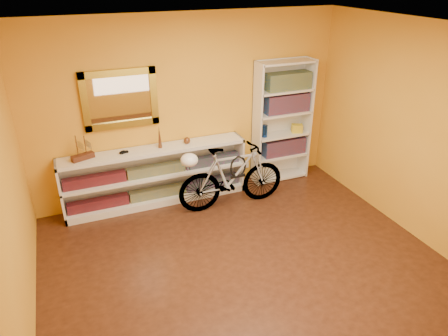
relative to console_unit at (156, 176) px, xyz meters
name	(u,v)px	position (x,y,z in m)	size (l,w,h in m)	color
floor	(247,267)	(0.59, -1.81, -0.43)	(4.50, 4.00, 0.01)	#33180E
ceiling	(254,30)	(0.59, -1.81, 2.18)	(4.50, 4.00, 0.01)	silver
back_wall	(189,108)	(0.59, 0.19, 0.88)	(4.50, 0.01, 2.60)	orange
left_wall	(3,210)	(-1.67, -1.81, 0.88)	(0.01, 4.00, 2.60)	orange
right_wall	(420,134)	(2.84, -1.81, 0.88)	(0.01, 4.00, 2.60)	orange
gilt_mirror	(120,99)	(-0.36, 0.15, 1.12)	(0.98, 0.06, 0.78)	olive
wall_socket	(246,165)	(1.49, 0.17, -0.17)	(0.09, 0.01, 0.09)	silver
console_unit	(156,176)	(0.00, 0.00, 0.00)	(2.60, 0.35, 0.85)	silver
cd_row_lower	(158,192)	(0.00, -0.02, -0.26)	(2.50, 0.13, 0.14)	black
cd_row_upper	(156,170)	(0.00, -0.02, 0.11)	(2.50, 0.13, 0.14)	navy
model_ship	(81,147)	(-0.94, 0.00, 0.60)	(0.29, 0.11, 0.35)	#3E1D11
toy_car	(124,153)	(-0.41, 0.00, 0.43)	(0.00, 0.00, 0.00)	black
bronze_ornament	(159,137)	(0.09, 0.00, 0.59)	(0.06, 0.06, 0.32)	brown
decorative_orb	(187,140)	(0.47, 0.00, 0.47)	(0.09, 0.09, 0.09)	brown
bookcase	(282,122)	(2.02, 0.03, 0.52)	(0.90, 0.30, 1.90)	silver
book_row_a	(283,146)	(2.07, 0.03, 0.12)	(0.70, 0.22, 0.26)	maroon
book_row_b	(286,103)	(2.07, 0.03, 0.83)	(0.70, 0.22, 0.28)	maroon
book_row_c	(288,81)	(2.07, 0.03, 1.16)	(0.70, 0.22, 0.25)	navy
travel_mug	(265,131)	(1.71, 0.01, 0.43)	(0.08, 0.08, 0.19)	navy
red_tin	(272,84)	(1.82, 0.06, 1.14)	(0.15, 0.15, 0.20)	maroon
yellow_bag	(297,128)	(2.27, -0.01, 0.40)	(0.17, 0.11, 0.13)	gold
bicycle	(232,177)	(0.96, -0.49, 0.04)	(1.58, 0.41, 0.93)	silver
helmet	(189,160)	(0.35, -0.48, 0.39)	(0.24, 0.22, 0.18)	white
u_lock	(238,167)	(1.05, -0.50, 0.18)	(0.24, 0.24, 0.03)	black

